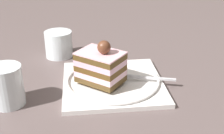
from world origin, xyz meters
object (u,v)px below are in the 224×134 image
at_px(drink_glass_near, 59,46).
at_px(fork, 147,78).
at_px(drink_glass_far, 7,88).
at_px(cake_slice, 101,66).
at_px(dessert_plate, 112,82).

bearing_deg(drink_glass_near, fork, 135.41).
bearing_deg(drink_glass_near, drink_glass_far, 67.49).
bearing_deg(cake_slice, fork, 177.73).
bearing_deg(cake_slice, dessert_plate, -164.48).
xyz_separation_m(fork, drink_glass_near, (0.21, -0.20, 0.01)).
height_order(fork, drink_glass_far, drink_glass_far).
height_order(dessert_plate, fork, fork).
bearing_deg(fork, drink_glass_far, 7.26).
relative_size(dessert_plate, drink_glass_far, 2.71).
bearing_deg(fork, cake_slice, -2.27).
xyz_separation_m(cake_slice, drink_glass_near, (0.10, -0.20, -0.02)).
bearing_deg(cake_slice, drink_glass_near, -63.70).
relative_size(dessert_plate, cake_slice, 1.92).
relative_size(cake_slice, drink_glass_near, 1.60).
distance_m(dessert_plate, drink_glass_far, 0.23).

